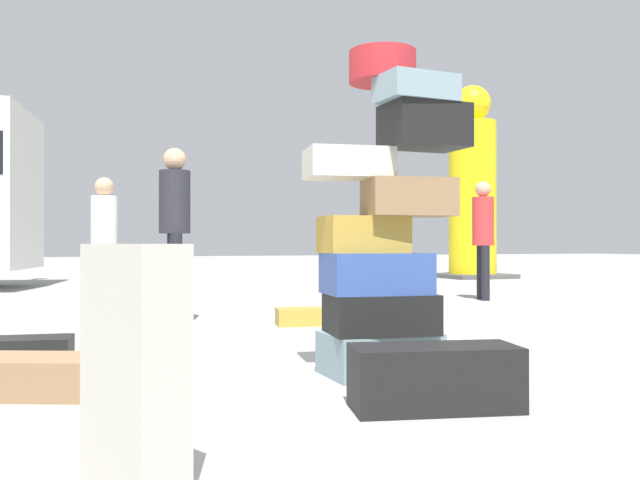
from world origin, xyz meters
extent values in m
plane|color=#9E9E99|center=(0.00, 0.00, 0.00)|extent=(80.00, 80.00, 0.00)
cube|color=gray|center=(0.38, -0.21, 0.13)|extent=(0.66, 0.46, 0.25)
cube|color=black|center=(0.37, -0.25, 0.37)|extent=(0.67, 0.51, 0.24)
cube|color=#334F99|center=(0.34, -0.25, 0.61)|extent=(0.64, 0.48, 0.24)
cube|color=#B28C33|center=(0.29, -0.17, 0.84)|extent=(0.51, 0.37, 0.22)
cube|color=olive|center=(0.54, -0.27, 1.06)|extent=(0.56, 0.43, 0.22)
cube|color=beige|center=(0.19, -0.17, 1.26)|extent=(0.55, 0.42, 0.18)
cube|color=black|center=(0.60, -0.36, 1.48)|extent=(0.48, 0.33, 0.26)
cube|color=gray|center=(0.53, -0.39, 1.69)|extent=(0.45, 0.32, 0.16)
cylinder|color=maroon|center=(0.42, -0.17, 1.86)|extent=(0.41, 0.41, 0.19)
cube|color=black|center=(0.25, -1.07, 0.15)|extent=(0.84, 0.50, 0.30)
cube|color=#B28C33|center=(0.84, 2.26, 0.08)|extent=(0.70, 0.41, 0.16)
cube|color=black|center=(-1.74, 0.99, 0.08)|extent=(0.83, 0.44, 0.17)
cube|color=beige|center=(-1.18, -1.61, 0.39)|extent=(0.32, 0.45, 0.78)
cube|color=olive|center=(-1.55, -0.06, 0.10)|extent=(0.84, 0.65, 0.20)
cylinder|color=black|center=(-0.39, 2.84, 0.44)|extent=(0.12, 0.12, 0.89)
cylinder|color=black|center=(-0.40, 2.62, 0.44)|extent=(0.12, 0.12, 0.89)
cylinder|color=#26262D|center=(-0.39, 2.73, 1.19)|extent=(0.30, 0.30, 0.61)
sphere|color=tan|center=(-0.39, 2.73, 1.61)|extent=(0.22, 0.22, 0.22)
cylinder|color=black|center=(4.14, 4.24, 0.38)|extent=(0.12, 0.12, 0.76)
cylinder|color=black|center=(4.07, 4.03, 0.38)|extent=(0.12, 0.12, 0.76)
cylinder|color=red|center=(4.11, 4.14, 1.11)|extent=(0.30, 0.30, 0.68)
sphere|color=tan|center=(4.11, 4.14, 1.56)|extent=(0.22, 0.22, 0.22)
cylinder|color=brown|center=(-1.00, 4.56, 0.39)|extent=(0.12, 0.12, 0.78)
cylinder|color=brown|center=(-0.91, 4.36, 0.39)|extent=(0.12, 0.12, 0.78)
cylinder|color=white|center=(-0.95, 4.46, 1.07)|extent=(0.30, 0.30, 0.57)
sphere|color=tan|center=(-0.95, 4.46, 1.46)|extent=(0.22, 0.22, 0.22)
cylinder|color=yellow|center=(7.47, 9.44, 1.81)|extent=(1.09, 1.09, 3.63)
sphere|color=yellow|center=(7.47, 9.44, 4.05)|extent=(0.85, 0.85, 0.85)
cube|color=#4C4C4C|center=(7.47, 9.44, 0.05)|extent=(1.52, 1.52, 0.10)
camera|label=1|loc=(-1.39, -3.84, 0.78)|focal=37.64mm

